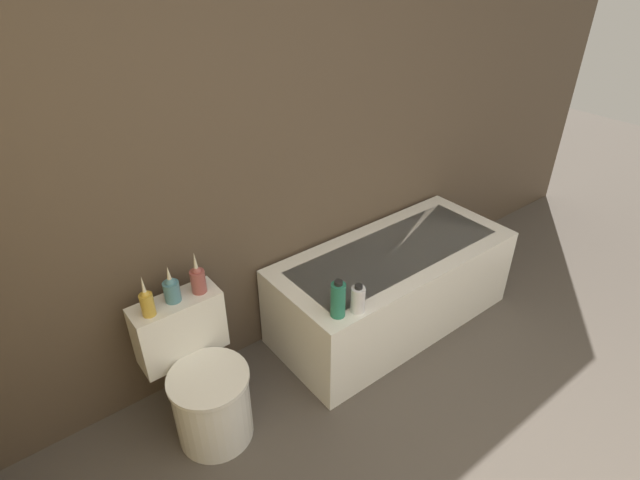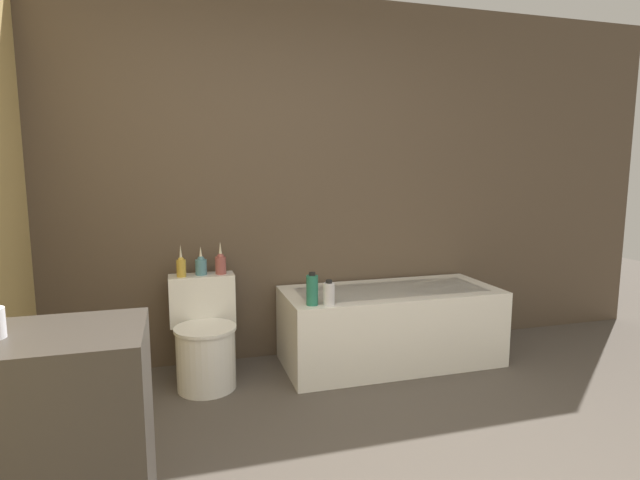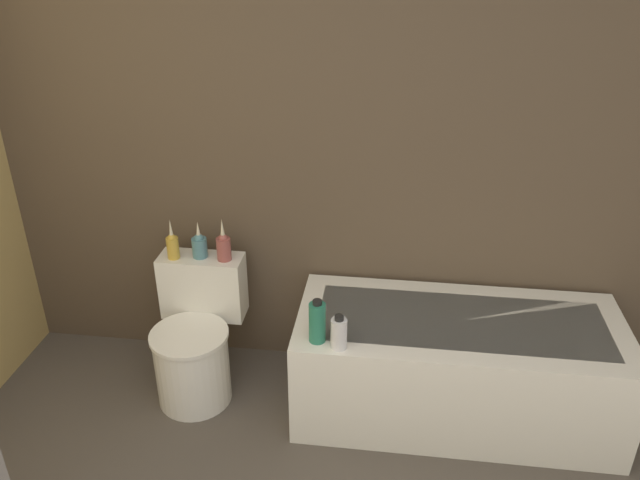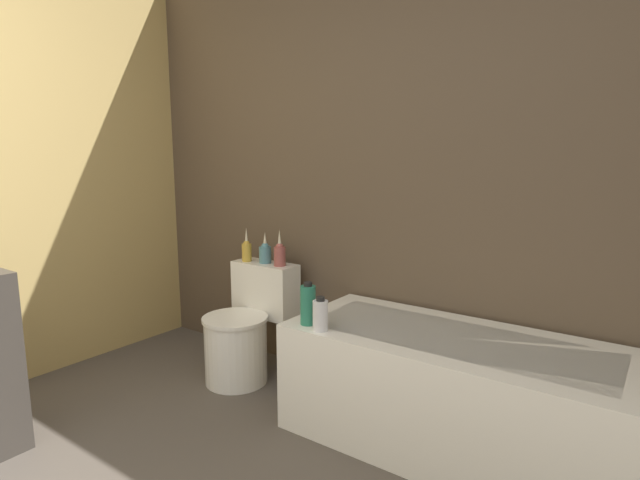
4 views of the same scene
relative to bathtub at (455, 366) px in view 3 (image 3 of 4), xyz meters
The scene contains 8 objects.
wall_back_tiled 1.32m from the bathtub, 152.58° to the left, with size 6.40×0.06×2.60m.
bathtub is the anchor object (origin of this frame).
toilet 1.30m from the bathtub, behind, with size 0.43×0.55×0.68m.
vase_gold 1.52m from the bathtub, behind, with size 0.06×0.06×0.21m.
vase_silver 1.40m from the bathtub, behind, with size 0.08×0.08×0.19m.
vase_bronze 1.28m from the bathtub, behind, with size 0.07×0.07×0.22m.
shampoo_bottle_tall 0.78m from the bathtub, 159.76° to the right, with size 0.07×0.07×0.21m.
shampoo_bottle_short 0.70m from the bathtub, 153.37° to the right, with size 0.07×0.07×0.16m.
Camera 3 is at (0.40, -0.52, 2.20)m, focal length 35.00 mm.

